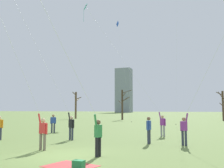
% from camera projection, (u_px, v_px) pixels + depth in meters
% --- Properties ---
extents(ground_plane, '(400.00, 400.00, 0.00)m').
position_uv_depth(ground_plane, '(64.00, 155.00, 11.55)').
color(ground_plane, olive).
extents(kite_flyer_midfield_left_orange, '(4.60, 7.20, 15.11)m').
position_uv_depth(kite_flyer_midfield_left_orange, '(60.00, 54.00, 10.45)').
color(kite_flyer_midfield_left_orange, black).
rests_on(kite_flyer_midfield_left_orange, ground).
extents(kite_flyer_foreground_right_purple, '(4.54, 2.18, 11.82)m').
position_uv_depth(kite_flyer_foreground_right_purple, '(32.00, 104.00, 13.11)').
color(kite_flyer_foreground_right_purple, '#726656').
rests_on(kite_flyer_foreground_right_purple, ground).
extents(kite_flyer_midfield_right_red, '(10.14, 2.49, 15.99)m').
position_uv_depth(kite_flyer_midfield_right_red, '(53.00, 86.00, 18.62)').
color(kite_flyer_midfield_right_red, '#33384C').
rests_on(kite_flyer_midfield_right_red, ground).
extents(kite_flyer_foreground_left_white, '(8.97, 4.81, 18.40)m').
position_uv_depth(kite_flyer_foreground_left_white, '(207.00, 81.00, 13.88)').
color(kite_flyer_foreground_left_white, '#33384C').
rests_on(kite_flyer_foreground_left_white, ground).
extents(kite_flyer_midfield_center_teal, '(10.29, 6.41, 14.51)m').
position_uv_depth(kite_flyer_midfield_center_teal, '(146.00, 99.00, 21.11)').
color(kite_flyer_midfield_center_teal, gray).
rests_on(kite_flyer_midfield_center_teal, ground).
extents(bystander_watching_nearby, '(0.23, 0.51, 1.62)m').
position_uv_depth(bystander_watching_nearby, '(149.00, 129.00, 15.47)').
color(bystander_watching_nearby, '#33384C').
rests_on(bystander_watching_nearby, ground).
extents(bystander_far_off_by_trees, '(0.48, 0.31, 1.62)m').
position_uv_depth(bystander_far_off_by_trees, '(53.00, 123.00, 22.52)').
color(bystander_far_off_by_trees, '#33384C').
rests_on(bystander_far_off_by_trees, ground).
extents(distant_kite_high_overhead_blue, '(3.87, 3.29, 18.40)m').
position_uv_depth(distant_kite_high_overhead_blue, '(118.00, 30.00, 46.57)').
color(distant_kite_high_overhead_blue, blue).
rests_on(distant_kite_high_overhead_blue, ground).
extents(picnic_spot, '(2.07, 1.77, 0.31)m').
position_uv_depth(picnic_spot, '(75.00, 165.00, 9.07)').
color(picnic_spot, '#CC3838').
rests_on(picnic_spot, ground).
extents(bare_tree_rightmost, '(1.52, 2.34, 5.33)m').
position_uv_depth(bare_tree_rightmost, '(223.00, 105.00, 45.25)').
color(bare_tree_rightmost, '#4C3828').
rests_on(bare_tree_rightmost, ground).
extents(bare_tree_right_of_center, '(2.83, 1.61, 5.90)m').
position_uv_depth(bare_tree_right_of_center, '(123.00, 104.00, 50.07)').
color(bare_tree_right_of_center, '#423326').
rests_on(bare_tree_right_of_center, ground).
extents(bare_tree_center, '(1.77, 2.93, 5.90)m').
position_uv_depth(bare_tree_center, '(76.00, 104.00, 56.45)').
color(bare_tree_center, brown).
rests_on(bare_tree_center, ground).
extents(skyline_squat_block, '(9.61, 6.89, 27.69)m').
position_uv_depth(skyline_squat_block, '(124.00, 90.00, 159.85)').
color(skyline_squat_block, gray).
rests_on(skyline_squat_block, ground).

